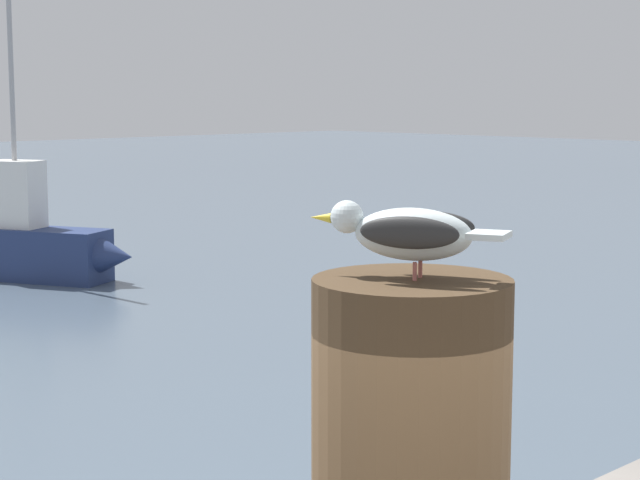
{
  "coord_description": "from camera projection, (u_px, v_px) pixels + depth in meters",
  "views": [
    {
      "loc": [
        -1.99,
        -1.74,
        2.95
      ],
      "look_at": [
        -0.44,
        -0.15,
        2.65
      ],
      "focal_mm": 61.45,
      "sensor_mm": 36.0,
      "label": 1
    }
  ],
  "objects": [
    {
      "name": "seagull",
      "position": [
        409.0,
        232.0,
        2.06
      ],
      "size": [
        0.21,
        0.38,
        0.14
      ],
      "color": "#C66A60",
      "rests_on": "mooring_post"
    },
    {
      "name": "boat_navy",
      "position": [
        35.0,
        241.0,
        17.36
      ],
      "size": [
        2.08,
        3.29,
        5.06
      ],
      "color": "navy",
      "rests_on": "ground_plane"
    }
  ]
}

